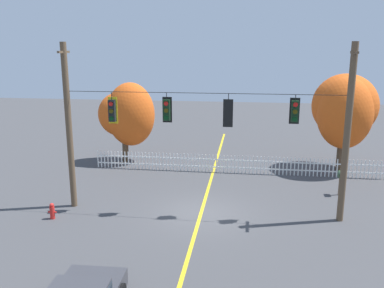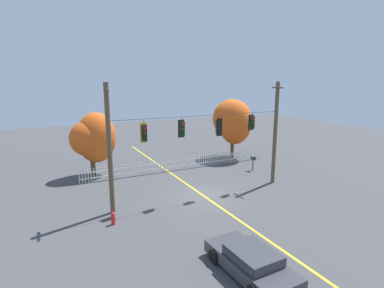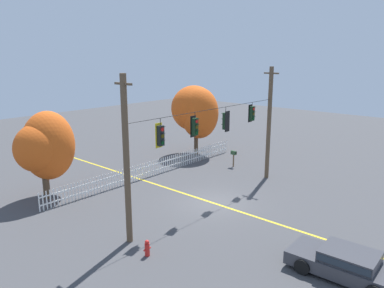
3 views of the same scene
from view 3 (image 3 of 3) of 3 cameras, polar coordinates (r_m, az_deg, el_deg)
name	(u,v)px [view 3 (image 3 of 3)]	position (r m, az deg, el deg)	size (l,w,h in m)	color
ground	(212,203)	(22.56, 3.10, -8.95)	(80.00, 80.00, 0.00)	#424244
lane_centerline_stripe	(212,203)	(22.56, 3.10, -8.94)	(0.16, 36.00, 0.01)	gold
signal_support_span	(213,138)	(21.36, 3.24, 0.99)	(12.85, 1.10, 7.84)	brown
traffic_signal_northbound_secondary	(160,136)	(18.20, -4.84, 1.29)	(0.43, 0.38, 1.48)	black
traffic_signal_northbound_primary	(195,127)	(19.99, 0.43, 2.67)	(0.43, 0.38, 1.37)	black
traffic_signal_southbound_primary	(226,121)	(22.11, 5.17, 3.51)	(0.43, 0.38, 1.46)	black
traffic_signal_eastbound_side	(252,113)	(24.44, 9.13, 4.64)	(0.43, 0.38, 1.29)	black
white_picket_fence	(154,168)	(27.43, -5.76, -3.62)	(17.64, 0.06, 1.12)	white
autumn_maple_near_fence	(45,147)	(24.09, -21.53, -0.36)	(3.77, 2.74, 5.35)	brown
autumn_maple_mid	(196,109)	(32.47, 0.59, 5.31)	(4.00, 4.35, 6.03)	brown
parked_car	(346,263)	(16.59, 22.50, -16.43)	(2.15, 4.42, 1.15)	#38383D
fire_hydrant	(147,248)	(17.04, -6.87, -15.51)	(0.38, 0.22, 0.75)	red
roadside_mailbox	(234,154)	(29.41, 6.38, -1.48)	(0.25, 0.44, 1.29)	brown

